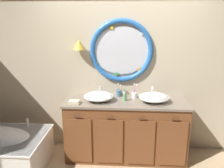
# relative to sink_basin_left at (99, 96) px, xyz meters

# --- Properties ---
(ground_plane) EXTENTS (14.00, 14.00, 0.00)m
(ground_plane) POSITION_rel_sink_basin_left_xyz_m (0.34, -0.24, -0.95)
(ground_plane) COLOR tan
(back_wall_assembly) EXTENTS (6.40, 0.26, 2.60)m
(back_wall_assembly) POSITION_rel_sink_basin_left_xyz_m (0.34, 0.35, 0.37)
(back_wall_assembly) COLOR beige
(back_wall_assembly) RESTS_ON ground_plane
(vanity_counter) EXTENTS (1.76, 0.61, 0.89)m
(vanity_counter) POSITION_rel_sink_basin_left_xyz_m (0.39, 0.03, -0.51)
(vanity_counter) COLOR brown
(vanity_counter) RESTS_ON ground_plane
(sink_basin_left) EXTENTS (0.42, 0.42, 0.13)m
(sink_basin_left) POSITION_rel_sink_basin_left_xyz_m (0.00, 0.00, 0.00)
(sink_basin_left) COLOR white
(sink_basin_left) RESTS_ON vanity_counter
(sink_basin_right) EXTENTS (0.42, 0.42, 0.14)m
(sink_basin_right) POSITION_rel_sink_basin_left_xyz_m (0.78, -0.00, 0.00)
(sink_basin_right) COLOR white
(sink_basin_right) RESTS_ON vanity_counter
(faucet_set_left) EXTENTS (0.21, 0.14, 0.15)m
(faucet_set_left) POSITION_rel_sink_basin_left_xyz_m (0.00, 0.23, -0.01)
(faucet_set_left) COLOR silver
(faucet_set_left) RESTS_ON vanity_counter
(faucet_set_right) EXTENTS (0.20, 0.13, 0.16)m
(faucet_set_right) POSITION_rel_sink_basin_left_xyz_m (0.78, 0.23, -0.00)
(faucet_set_right) COLOR silver
(faucet_set_right) RESTS_ON vanity_counter
(toothbrush_holder_left) EXTENTS (0.09, 0.09, 0.21)m
(toothbrush_holder_left) POSITION_rel_sink_basin_left_xyz_m (0.28, 0.23, -0.01)
(toothbrush_holder_left) COLOR slate
(toothbrush_holder_left) RESTS_ON vanity_counter
(toothbrush_holder_right) EXTENTS (0.09, 0.09, 0.22)m
(toothbrush_holder_right) POSITION_rel_sink_basin_left_xyz_m (0.52, 0.17, -0.02)
(toothbrush_holder_right) COLOR white
(toothbrush_holder_right) RESTS_ON vanity_counter
(soap_dispenser) EXTENTS (0.06, 0.06, 0.14)m
(soap_dispenser) POSITION_rel_sink_basin_left_xyz_m (0.37, 0.03, -0.01)
(soap_dispenser) COLOR #6BAD66
(soap_dispenser) RESTS_ON vanity_counter
(folded_hand_towel) EXTENTS (0.15, 0.12, 0.05)m
(folded_hand_towel) POSITION_rel_sink_basin_left_xyz_m (-0.33, -0.14, -0.05)
(folded_hand_towel) COLOR beige
(folded_hand_towel) RESTS_ON vanity_counter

